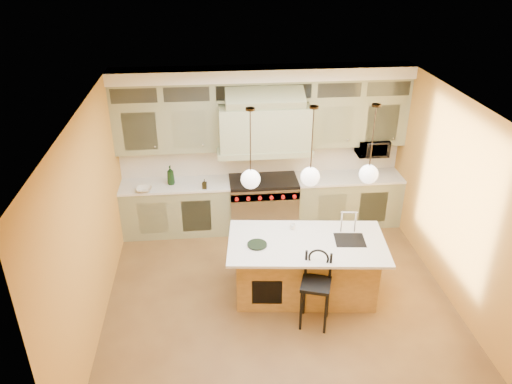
{
  "coord_description": "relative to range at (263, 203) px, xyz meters",
  "views": [
    {
      "loc": [
        -0.92,
        -5.73,
        4.77
      ],
      "look_at": [
        -0.28,
        0.7,
        1.46
      ],
      "focal_mm": 35.0,
      "sensor_mm": 36.0,
      "label": 1
    }
  ],
  "objects": [
    {
      "name": "fruit_bowl",
      "position": [
        -2.05,
        -0.22,
        0.49
      ],
      "size": [
        0.27,
        0.27,
        0.07
      ],
      "primitive_type": "imported",
      "rotation": [
        0.0,
        0.0,
        -0.01
      ],
      "color": "silver",
      "rests_on": "back_cabinetry"
    },
    {
      "name": "wall_right",
      "position": [
        2.5,
        -2.14,
        0.96
      ],
      "size": [
        0.0,
        5.0,
        5.0
      ],
      "primitive_type": "plane",
      "rotation": [
        1.57,
        0.0,
        -1.57
      ],
      "color": "gold",
      "rests_on": "ground"
    },
    {
      "name": "wall_left",
      "position": [
        -2.5,
        -2.14,
        0.96
      ],
      "size": [
        0.0,
        5.0,
        5.0
      ],
      "primitive_type": "plane",
      "rotation": [
        1.57,
        0.0,
        1.57
      ],
      "color": "gold",
      "rests_on": "ground"
    },
    {
      "name": "oil_bottle_b",
      "position": [
        -1.04,
        -0.22,
        0.54
      ],
      "size": [
        0.09,
        0.09,
        0.17
      ],
      "primitive_type": "imported",
      "rotation": [
        0.0,
        0.0,
        -0.16
      ],
      "color": "black",
      "rests_on": "back_cabinetry"
    },
    {
      "name": "microwave",
      "position": [
        1.95,
        0.11,
        0.96
      ],
      "size": [
        0.54,
        0.37,
        0.3
      ],
      "primitive_type": "imported",
      "color": "black",
      "rests_on": "back_cabinetry"
    },
    {
      "name": "range",
      "position": [
        0.0,
        0.0,
        0.0
      ],
      "size": [
        1.2,
        0.74,
        0.96
      ],
      "color": "silver",
      "rests_on": "floor"
    },
    {
      "name": "floor",
      "position": [
        0.0,
        -2.14,
        -0.49
      ],
      "size": [
        5.0,
        5.0,
        0.0
      ],
      "primitive_type": "plane",
      "color": "brown",
      "rests_on": "ground"
    },
    {
      "name": "wall_back",
      "position": [
        0.0,
        0.36,
        0.96
      ],
      "size": [
        5.0,
        0.0,
        5.0
      ],
      "primitive_type": "plane",
      "rotation": [
        1.57,
        0.0,
        0.0
      ],
      "color": "gold",
      "rests_on": "ground"
    },
    {
      "name": "ceiling",
      "position": [
        0.0,
        -2.14,
        2.41
      ],
      "size": [
        5.0,
        5.0,
        0.0
      ],
      "primitive_type": "plane",
      "rotation": [
        3.14,
        0.0,
        0.0
      ],
      "color": "white",
      "rests_on": "wall_back"
    },
    {
      "name": "pendant_right",
      "position": [
        1.2,
        -1.96,
        1.46
      ],
      "size": [
        0.26,
        0.26,
        1.11
      ],
      "color": "#2D2319",
      "rests_on": "ceiling"
    },
    {
      "name": "counter_stool",
      "position": [
        0.41,
        -2.62,
        0.14
      ],
      "size": [
        0.49,
        0.49,
        1.11
      ],
      "rotation": [
        0.0,
        0.0,
        -0.32
      ],
      "color": "black",
      "rests_on": "floor"
    },
    {
      "name": "pendant_left",
      "position": [
        -0.4,
        -1.96,
        1.46
      ],
      "size": [
        0.26,
        0.26,
        1.11
      ],
      "color": "#2D2319",
      "rests_on": "ceiling"
    },
    {
      "name": "back_cabinetry",
      "position": [
        0.0,
        0.09,
        0.94
      ],
      "size": [
        5.0,
        0.77,
        2.9
      ],
      "color": "gray",
      "rests_on": "floor"
    },
    {
      "name": "kitchen_island",
      "position": [
        0.41,
        -1.96,
        -0.01
      ],
      "size": [
        2.35,
        1.43,
        1.35
      ],
      "rotation": [
        0.0,
        0.0,
        -0.11
      ],
      "color": "olive",
      "rests_on": "floor"
    },
    {
      "name": "wall_front",
      "position": [
        0.0,
        -4.64,
        0.96
      ],
      "size": [
        5.0,
        0.0,
        5.0
      ],
      "primitive_type": "plane",
      "rotation": [
        -1.57,
        0.0,
        0.0
      ],
      "color": "gold",
      "rests_on": "ground"
    },
    {
      "name": "pendant_center",
      "position": [
        0.4,
        -1.96,
        1.46
      ],
      "size": [
        0.26,
        0.26,
        1.11
      ],
      "color": "#2D2319",
      "rests_on": "ceiling"
    },
    {
      "name": "cup",
      "position": [
        0.25,
        -1.64,
        0.48
      ],
      "size": [
        0.1,
        0.1,
        0.08
      ],
      "primitive_type": "imported",
      "rotation": [
        0.0,
        0.0,
        0.12
      ],
      "color": "white",
      "rests_on": "kitchen_island"
    },
    {
      "name": "oil_bottle_a",
      "position": [
        -1.61,
        0.01,
        0.63
      ],
      "size": [
        0.14,
        0.15,
        0.34
      ],
      "primitive_type": "imported",
      "rotation": [
        0.0,
        0.0,
        -0.1
      ],
      "color": "black",
      "rests_on": "back_cabinetry"
    }
  ]
}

